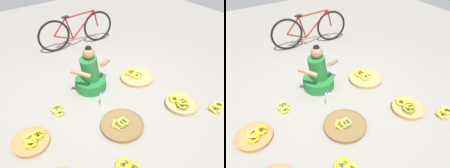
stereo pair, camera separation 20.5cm
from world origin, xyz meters
The scene contains 11 objects.
ground_plane centered at (0.00, 0.00, 0.00)m, with size 10.00×10.00×0.00m, color gray.
vendor_woman_front centered at (-0.07, 0.30, 0.25)m, with size 0.75×0.52×0.80m.
bicycle_leaning centered at (0.51, 1.76, 0.36)m, with size 1.70×0.23×0.73m.
banana_basket_mid_right centered at (0.72, 0.03, 0.04)m, with size 0.59×0.59×0.14m.
banana_basket_back_left centered at (-1.32, -0.23, 0.04)m, with size 0.49×0.49×0.14m.
banana_basket_near_vendor centered at (-0.20, -0.70, 0.04)m, with size 0.61×0.61×0.13m.
banana_basket_front_right centered at (0.80, -0.92, 0.05)m, with size 0.50×0.50×0.14m.
loose_bananas_near_bicycle centered at (1.20, -1.28, 0.03)m, with size 0.31×0.22×0.09m.
loose_bananas_back_right centered at (-0.55, -1.23, 0.03)m, with size 0.27×0.30×0.09m.
loose_bananas_back_center centered at (-0.78, 0.11, 0.03)m, with size 0.22×0.28×0.09m.
water_bottle centered at (-0.18, -0.19, 0.12)m, with size 0.07×0.07×0.26m.
Camera 1 is at (-1.58, -2.33, 2.40)m, focal length 36.03 mm.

